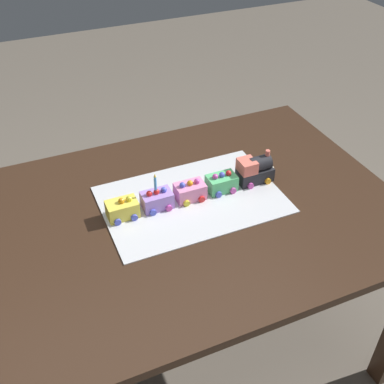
{
  "coord_description": "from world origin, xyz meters",
  "views": [
    {
      "loc": [
        0.46,
        1.1,
        1.75
      ],
      "look_at": [
        -0.03,
        -0.04,
        0.77
      ],
      "focal_mm": 44.29,
      "sensor_mm": 36.0,
      "label": 1
    }
  ],
  "objects": [
    {
      "name": "birthday_candle",
      "position": [
        0.09,
        -0.05,
        0.85
      ],
      "size": [
        0.01,
        0.01,
        0.06
      ],
      "color": "#4CA5E5",
      "rests_on": "cake_car_hopper_lavender"
    },
    {
      "name": "dining_table",
      "position": [
        0.0,
        0.0,
        0.63
      ],
      "size": [
        1.4,
        1.0,
        0.74
      ],
      "color": "#382316",
      "rests_on": "ground"
    },
    {
      "name": "cake_board",
      "position": [
        -0.03,
        -0.04,
        0.74
      ],
      "size": [
        0.6,
        0.4,
        0.0
      ],
      "primitive_type": "cube",
      "color": "silver",
      "rests_on": "dining_table"
    },
    {
      "name": "cake_locomotive",
      "position": [
        -0.27,
        -0.05,
        0.79
      ],
      "size": [
        0.14,
        0.08,
        0.12
      ],
      "color": "#232328",
      "rests_on": "cake_board"
    },
    {
      "name": "cake_car_hopper_lavender",
      "position": [
        0.09,
        -0.05,
        0.77
      ],
      "size": [
        0.1,
        0.08,
        0.07
      ],
      "color": "#AD84E0",
      "rests_on": "cake_board"
    },
    {
      "name": "cake_car_gondola_lemon",
      "position": [
        0.21,
        -0.05,
        0.77
      ],
      "size": [
        0.1,
        0.08,
        0.07
      ],
      "color": "#F4E04C",
      "rests_on": "cake_board"
    },
    {
      "name": "ground_plane",
      "position": [
        0.0,
        0.0,
        0.0
      ],
      "size": [
        8.0,
        8.0,
        0.0
      ],
      "primitive_type": "plane",
      "color": "#6B6054"
    },
    {
      "name": "cake_car_tanker_mint_green",
      "position": [
        -0.15,
        -0.05,
        0.77
      ],
      "size": [
        0.1,
        0.08,
        0.07
      ],
      "color": "#59CC7A",
      "rests_on": "cake_board"
    },
    {
      "name": "cake_car_flatbed_bubblegum",
      "position": [
        -0.03,
        -0.05,
        0.77
      ],
      "size": [
        0.1,
        0.08,
        0.07
      ],
      "color": "pink",
      "rests_on": "cake_board"
    }
  ]
}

